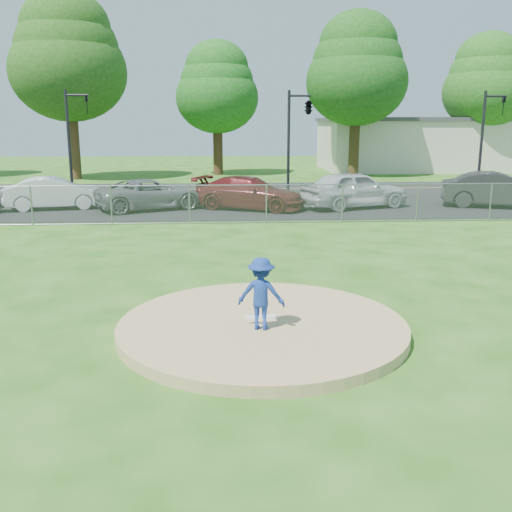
{
  "coord_description": "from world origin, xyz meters",
  "views": [
    {
      "loc": [
        -0.72,
        -10.09,
        3.82
      ],
      "look_at": [
        0.0,
        2.0,
        1.0
      ],
      "focal_mm": 40.0,
      "sensor_mm": 36.0,
      "label": 1
    }
  ],
  "objects_px": {
    "commercial_building": "(420,144)",
    "traffic_signal_right": "(486,132)",
    "tree_left": "(68,56)",
    "traffic_signal_left": "(73,132)",
    "tree_center": "(217,87)",
    "parked_car_gray": "(151,194)",
    "traffic_signal_center": "(307,109)",
    "parked_car_charcoal": "(497,190)",
    "traffic_cone": "(131,203)",
    "tree_far_right": "(487,81)",
    "tree_right": "(357,68)",
    "parked_car_pearl": "(354,189)",
    "parked_car_white": "(55,193)",
    "pitcher": "(261,294)",
    "parked_car_darkred": "(249,193)"
  },
  "relations": [
    {
      "from": "traffic_signal_left",
      "to": "parked_car_charcoal",
      "type": "distance_m",
      "value": 21.89
    },
    {
      "from": "tree_right",
      "to": "parked_car_charcoal",
      "type": "xyz_separation_m",
      "value": [
        3.04,
        -16.32,
        -6.83
      ]
    },
    {
      "from": "commercial_building",
      "to": "parked_car_pearl",
      "type": "relative_size",
      "value": 3.27
    },
    {
      "from": "tree_center",
      "to": "tree_far_right",
      "type": "xyz_separation_m",
      "value": [
        21.0,
        1.0,
        0.59
      ]
    },
    {
      "from": "commercial_building",
      "to": "traffic_signal_left",
      "type": "xyz_separation_m",
      "value": [
        -24.76,
        -16.0,
        1.2
      ]
    },
    {
      "from": "commercial_building",
      "to": "pitcher",
      "type": "relative_size",
      "value": 12.46
    },
    {
      "from": "parked_car_darkred",
      "to": "parked_car_charcoal",
      "type": "xyz_separation_m",
      "value": [
        11.52,
        -0.04,
        0.08
      ]
    },
    {
      "from": "commercial_building",
      "to": "traffic_signal_left",
      "type": "relative_size",
      "value": 2.93
    },
    {
      "from": "tree_right",
      "to": "parked_car_white",
      "type": "relative_size",
      "value": 2.66
    },
    {
      "from": "traffic_cone",
      "to": "parked_car_charcoal",
      "type": "xyz_separation_m",
      "value": [
        16.8,
        0.22,
        0.43
      ]
    },
    {
      "from": "commercial_building",
      "to": "tree_left",
      "type": "relative_size",
      "value": 1.31
    },
    {
      "from": "tree_left",
      "to": "traffic_signal_right",
      "type": "bearing_deg",
      "value": -19.63
    },
    {
      "from": "parked_car_charcoal",
      "to": "commercial_building",
      "type": "bearing_deg",
      "value": 9.05
    },
    {
      "from": "tree_right",
      "to": "traffic_cone",
      "type": "relative_size",
      "value": 15.46
    },
    {
      "from": "tree_far_right",
      "to": "traffic_cone",
      "type": "height_order",
      "value": "tree_far_right"
    },
    {
      "from": "traffic_signal_right",
      "to": "parked_car_white",
      "type": "height_order",
      "value": "traffic_signal_right"
    },
    {
      "from": "traffic_signal_right",
      "to": "parked_car_gray",
      "type": "relative_size",
      "value": 1.14
    },
    {
      "from": "commercial_building",
      "to": "traffic_signal_right",
      "type": "height_order",
      "value": "traffic_signal_right"
    },
    {
      "from": "traffic_signal_right",
      "to": "parked_car_pearl",
      "type": "distance_m",
      "value": 11.08
    },
    {
      "from": "commercial_building",
      "to": "parked_car_charcoal",
      "type": "relative_size",
      "value": 3.33
    },
    {
      "from": "tree_center",
      "to": "traffic_cone",
      "type": "bearing_deg",
      "value": -101.49
    },
    {
      "from": "tree_center",
      "to": "tree_right",
      "type": "height_order",
      "value": "tree_right"
    },
    {
      "from": "traffic_signal_center",
      "to": "traffic_signal_right",
      "type": "height_order",
      "value": "same"
    },
    {
      "from": "pitcher",
      "to": "parked_car_charcoal",
      "type": "bearing_deg",
      "value": -114.43
    },
    {
      "from": "parked_car_gray",
      "to": "traffic_signal_center",
      "type": "bearing_deg",
      "value": -77.15
    },
    {
      "from": "traffic_signal_left",
      "to": "parked_car_white",
      "type": "xyz_separation_m",
      "value": [
        0.44,
        -5.69,
        -2.63
      ]
    },
    {
      "from": "traffic_signal_right",
      "to": "tree_center",
      "type": "bearing_deg",
      "value": 141.78
    },
    {
      "from": "parked_car_darkred",
      "to": "tree_center",
      "type": "bearing_deg",
      "value": 28.0
    },
    {
      "from": "tree_center",
      "to": "traffic_signal_left",
      "type": "relative_size",
      "value": 1.76
    },
    {
      "from": "parked_car_pearl",
      "to": "parked_car_charcoal",
      "type": "height_order",
      "value": "parked_car_pearl"
    },
    {
      "from": "tree_left",
      "to": "tree_far_right",
      "type": "height_order",
      "value": "tree_left"
    },
    {
      "from": "traffic_cone",
      "to": "parked_car_darkred",
      "type": "height_order",
      "value": "parked_car_darkred"
    },
    {
      "from": "traffic_signal_left",
      "to": "pitcher",
      "type": "distance_m",
      "value": 24.12
    },
    {
      "from": "parked_car_charcoal",
      "to": "parked_car_white",
      "type": "bearing_deg",
      "value": 107.34
    },
    {
      "from": "traffic_signal_center",
      "to": "parked_car_pearl",
      "type": "distance_m",
      "value": 7.34
    },
    {
      "from": "tree_left",
      "to": "tree_center",
      "type": "relative_size",
      "value": 1.27
    },
    {
      "from": "tree_right",
      "to": "parked_car_darkred",
      "type": "distance_m",
      "value": 19.61
    },
    {
      "from": "traffic_signal_right",
      "to": "parked_car_pearl",
      "type": "relative_size",
      "value": 1.12
    },
    {
      "from": "traffic_signal_center",
      "to": "parked_car_charcoal",
      "type": "xyz_separation_m",
      "value": [
        8.07,
        -6.32,
        -3.79
      ]
    },
    {
      "from": "tree_right",
      "to": "commercial_building",
      "type": "bearing_deg",
      "value": 40.6
    },
    {
      "from": "tree_far_right",
      "to": "traffic_signal_right",
      "type": "xyz_separation_m",
      "value": [
        -5.76,
        -13.0,
        -3.7
      ]
    },
    {
      "from": "traffic_signal_center",
      "to": "parked_car_white",
      "type": "xyz_separation_m",
      "value": [
        -12.29,
        -5.69,
        -3.88
      ]
    },
    {
      "from": "tree_left",
      "to": "traffic_signal_right",
      "type": "relative_size",
      "value": 2.24
    },
    {
      "from": "commercial_building",
      "to": "tree_right",
      "type": "xyz_separation_m",
      "value": [
        -7.0,
        -6.0,
        5.49
      ]
    },
    {
      "from": "tree_far_right",
      "to": "traffic_signal_left",
      "type": "bearing_deg",
      "value": -155.68
    },
    {
      "from": "parked_car_pearl",
      "to": "tree_left",
      "type": "bearing_deg",
      "value": 26.87
    },
    {
      "from": "tree_left",
      "to": "traffic_cone",
      "type": "relative_size",
      "value": 16.65
    },
    {
      "from": "tree_far_right",
      "to": "parked_car_pearl",
      "type": "bearing_deg",
      "value": -127.39
    },
    {
      "from": "parked_car_white",
      "to": "parked_car_gray",
      "type": "xyz_separation_m",
      "value": [
        4.37,
        -0.37,
        -0.04
      ]
    },
    {
      "from": "traffic_cone",
      "to": "parked_car_white",
      "type": "distance_m",
      "value": 3.67
    }
  ]
}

